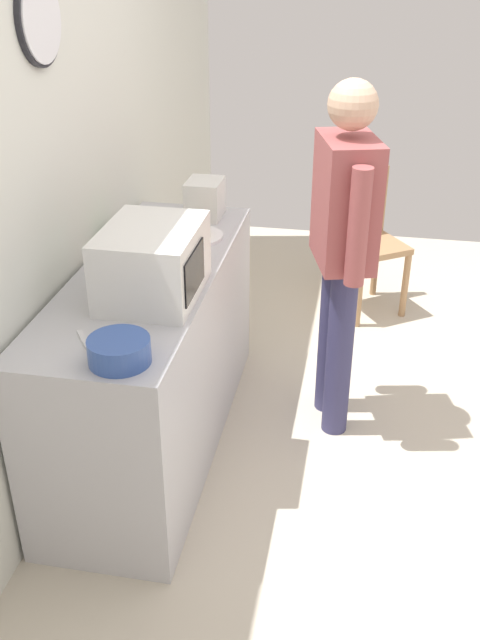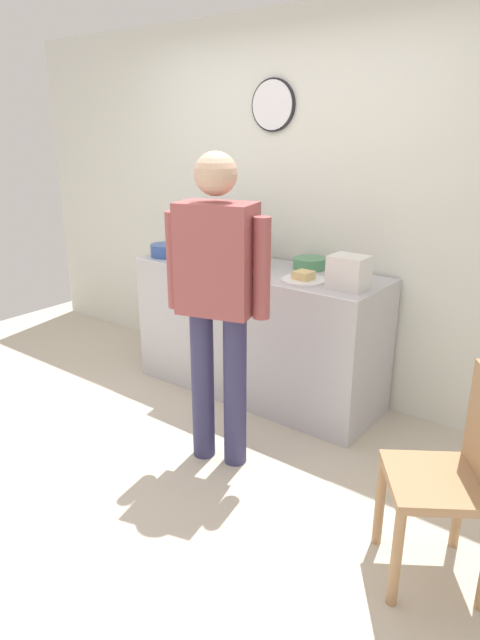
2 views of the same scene
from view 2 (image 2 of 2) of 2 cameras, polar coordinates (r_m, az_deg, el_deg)
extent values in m
plane|color=beige|center=(3.34, -10.63, -14.70)|extent=(6.00, 6.00, 0.00)
cube|color=silver|center=(4.04, 5.48, 11.36)|extent=(5.40, 0.10, 2.60)
cylinder|color=white|center=(4.03, 3.42, 21.30)|extent=(0.32, 0.03, 0.32)
cylinder|color=black|center=(4.04, 3.45, 21.30)|extent=(0.35, 0.02, 0.35)
cube|color=#B7B7BC|center=(3.95, 1.86, -1.20)|extent=(1.80, 0.62, 0.94)
cube|color=silver|center=(3.84, -1.70, 7.81)|extent=(0.50, 0.38, 0.30)
cube|color=black|center=(3.74, -4.31, 7.44)|extent=(0.30, 0.01, 0.18)
cylinder|color=white|center=(3.49, 6.58, 4.12)|extent=(0.28, 0.28, 0.01)
cube|color=#DDC17B|center=(3.48, 6.60, 4.64)|extent=(0.12, 0.12, 0.05)
cylinder|color=#33519E|center=(4.19, -7.70, 7.16)|extent=(0.22, 0.22, 0.09)
cylinder|color=#4C8E60|center=(3.81, 7.18, 5.84)|extent=(0.22, 0.22, 0.08)
cube|color=silver|center=(3.35, 11.17, 4.85)|extent=(0.22, 0.18, 0.20)
cube|color=silver|center=(3.72, 11.17, 4.76)|extent=(0.16, 0.09, 0.01)
cube|color=silver|center=(4.25, -4.90, 6.85)|extent=(0.15, 0.11, 0.01)
cylinder|color=#34335B|center=(3.12, -0.52, -7.35)|extent=(0.13, 0.13, 0.91)
cylinder|color=#34335B|center=(3.19, -3.87, -6.73)|extent=(0.13, 0.13, 0.91)
cube|color=#9E4C4C|center=(2.90, -2.40, 6.31)|extent=(0.45, 0.34, 0.59)
cylinder|color=#9E4C4C|center=(2.82, 2.27, 5.31)|extent=(0.09, 0.09, 0.53)
cylinder|color=#9E4C4C|center=(3.01, -6.76, 6.13)|extent=(0.09, 0.09, 0.53)
sphere|color=#D1A889|center=(2.83, -2.53, 14.88)|extent=(0.22, 0.22, 0.22)
cylinder|color=#A87F56|center=(2.74, 14.28, -17.76)|extent=(0.04, 0.04, 0.45)
cylinder|color=#A87F56|center=(2.47, 15.84, -22.68)|extent=(0.04, 0.04, 0.45)
cylinder|color=#A87F56|center=(2.83, 21.70, -17.33)|extent=(0.04, 0.04, 0.45)
cube|color=#A87F56|center=(2.50, 19.65, -15.46)|extent=(0.56, 0.56, 0.04)
camera|label=1|loc=(5.37, -32.00, 21.10)|focal=39.85mm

